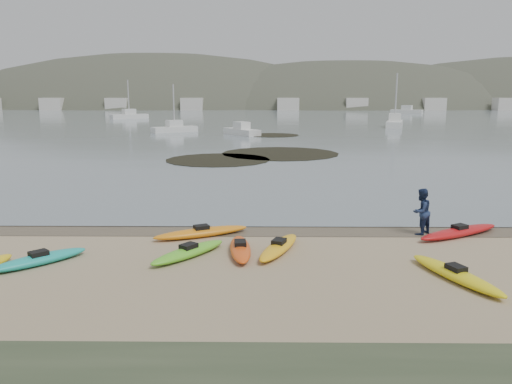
{
  "coord_description": "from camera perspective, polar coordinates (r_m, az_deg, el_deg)",
  "views": [
    {
      "loc": [
        0.22,
        -20.03,
        5.47
      ],
      "look_at": [
        0.0,
        0.0,
        1.5
      ],
      "focal_mm": 35.0,
      "sensor_mm": 36.0,
      "label": 1
    }
  ],
  "objects": [
    {
      "name": "ground",
      "position": [
        20.77,
        0.0,
        -4.06
      ],
      "size": [
        600.0,
        600.0,
        0.0
      ],
      "primitive_type": "plane",
      "color": "tan",
      "rests_on": "ground"
    },
    {
      "name": "wet_sand",
      "position": [
        20.48,
        -0.01,
        -4.27
      ],
      "size": [
        60.0,
        60.0,
        0.0
      ],
      "primitive_type": "plane",
      "color": "brown",
      "rests_on": "ground"
    },
    {
      "name": "water",
      "position": [
        320.08,
        0.61,
        10.24
      ],
      "size": [
        1200.0,
        1200.0,
        0.0
      ],
      "primitive_type": "plane",
      "color": "slate",
      "rests_on": "ground"
    },
    {
      "name": "kayaks",
      "position": [
        17.16,
        -1.02,
        -6.78
      ],
      "size": [
        24.02,
        9.58,
        0.34
      ],
      "color": "#1BAAA2",
      "rests_on": "ground"
    },
    {
      "name": "person_east",
      "position": [
        20.6,
        18.34,
        -2.14
      ],
      "size": [
        1.13,
        1.1,
        1.84
      ],
      "primitive_type": "imported",
      "rotation": [
        0.0,
        0.0,
        3.82
      ],
      "color": "navy",
      "rests_on": "ground"
    },
    {
      "name": "kelp_mats",
      "position": [
        48.53,
        0.61,
        4.77
      ],
      "size": [
        15.04,
        32.6,
        0.04
      ],
      "color": "black",
      "rests_on": "water"
    },
    {
      "name": "moored_boats",
      "position": [
        100.44,
        5.06,
        8.36
      ],
      "size": [
        77.0,
        79.52,
        1.18
      ],
      "color": "silver",
      "rests_on": "ground"
    },
    {
      "name": "far_hills",
      "position": [
        218.6,
        11.0,
        5.39
      ],
      "size": [
        550.0,
        135.0,
        80.0
      ],
      "color": "#384235",
      "rests_on": "ground"
    },
    {
      "name": "far_town",
      "position": [
        165.17,
        2.68,
        10.0
      ],
      "size": [
        199.0,
        5.0,
        4.0
      ],
      "color": "beige",
      "rests_on": "ground"
    }
  ]
}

